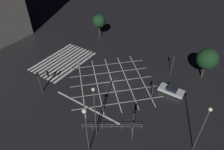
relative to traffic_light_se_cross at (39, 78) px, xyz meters
name	(u,v)px	position (x,y,z in m)	size (l,w,h in m)	color
ground_plane	(112,82)	(-8.86, 8.58, -3.01)	(200.00, 200.00, 0.00)	black
road_markings	(76,68)	(-8.51, 0.14, -3.01)	(18.80, 25.46, 0.01)	silver
traffic_light_se_cross	(39,78)	(0.00, 0.00, 0.00)	(0.36, 0.39, 4.22)	#424244
traffic_light_median_north	(152,88)	(-8.70, 16.39, -0.68)	(0.36, 0.39, 3.26)	#424244
traffic_light_ne_main	(134,120)	(-0.98, 17.17, 0.05)	(0.39, 0.36, 4.29)	#424244
traffic_light_nw_cross	(173,61)	(-16.92, 16.64, 0.05)	(0.36, 0.39, 4.29)	#424244
traffic_light_se_main	(45,77)	(-0.99, 0.16, -0.44)	(2.16, 0.36, 3.53)	#424244
traffic_light_ne_cross	(133,127)	(-0.18, 17.47, -0.44)	(0.36, 0.39, 3.59)	#424244
street_lamp_east	(204,124)	(-3.30, 24.85, 2.17)	(0.45, 0.45, 7.77)	#424244
street_lamp_west	(86,122)	(4.32, 13.72, 2.70)	(0.54, 0.54, 7.82)	#424244
street_lamp_far	(94,106)	(1.66, 12.93, 2.49)	(0.44, 0.44, 8.45)	#424244
street_tree_near	(207,59)	(-19.34, 21.92, 1.04)	(3.81, 3.81, 5.98)	#473323
street_tree_far	(99,21)	(-21.48, -3.43, 1.40)	(3.14, 3.14, 6.00)	#473323
waiting_car	(172,90)	(-11.99, 18.69, -2.41)	(1.83, 4.26, 1.29)	#B7BABC
pedestrian_railing	(112,126)	(-0.07, 14.37, -2.34)	(4.69, 7.09, 1.05)	gray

